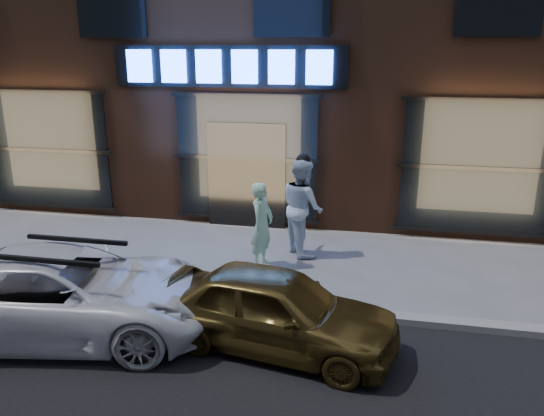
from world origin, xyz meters
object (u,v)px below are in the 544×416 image
at_px(man_cap, 302,207).
at_px(white_suv, 67,293).
at_px(gold_sedan, 275,309).
at_px(man_bowtie, 262,225).

distance_m(man_cap, white_suv, 4.75).
distance_m(white_suv, gold_sedan, 3.04).
bearing_deg(man_cap, gold_sedan, 149.56).
distance_m(man_cap, gold_sedan, 3.60).
height_order(man_bowtie, gold_sedan, man_bowtie).
height_order(man_cap, gold_sedan, man_cap).
distance_m(man_bowtie, man_cap, 1.05).
relative_size(man_cap, gold_sedan, 0.58).
height_order(white_suv, gold_sedan, white_suv).
xyz_separation_m(man_bowtie, man_cap, (0.64, 0.82, 0.16)).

